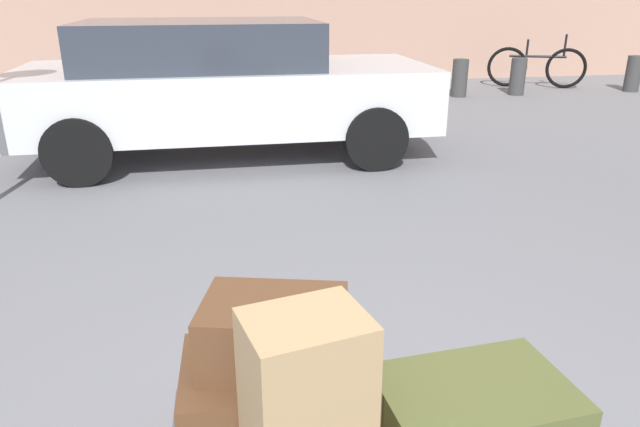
# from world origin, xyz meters

# --- Properties ---
(suitcase_brown_front_left) EXTENTS (0.62, 0.44, 0.26)m
(suitcase_brown_front_left) POSITION_xyz_m (-0.32, 0.14, 0.47)
(suitcase_brown_front_left) COLOR #51331E
(suitcase_brown_front_left) RESTS_ON luggage_cart
(suitcase_olive_rear_right) EXTENTS (0.62, 0.45, 0.25)m
(suitcase_olive_rear_right) POSITION_xyz_m (0.27, -0.08, 0.47)
(suitcase_olive_rear_right) COLOR #4C5128
(suitcase_olive_rear_right) RESTS_ON luggage_cart
(suitcase_tan_front_right) EXTENTS (0.37, 0.32, 0.59)m
(suitcase_tan_front_right) POSITION_xyz_m (-0.27, -0.17, 0.64)
(suitcase_tan_front_right) COLOR #9E7F56
(suitcase_tan_front_right) RESTS_ON luggage_cart
(duffel_bag_brown_topmost_pile) EXTENTS (0.51, 0.42, 0.22)m
(duffel_bag_brown_topmost_pile) POSITION_xyz_m (-0.32, 0.14, 0.70)
(duffel_bag_brown_topmost_pile) COLOR #51331E
(duffel_bag_brown_topmost_pile) RESTS_ON suitcase_brown_front_left
(parked_car) EXTENTS (4.33, 1.97, 1.42)m
(parked_car) POSITION_xyz_m (-0.43, 4.99, 0.76)
(parked_car) COLOR silver
(parked_car) RESTS_ON ground_plane
(bicycle_leaning) EXTENTS (1.66, 0.70, 0.96)m
(bicycle_leaning) POSITION_xyz_m (5.36, 8.86, 0.37)
(bicycle_leaning) COLOR black
(bicycle_leaning) RESTS_ON ground_plane
(bollard_kerb_near) EXTENTS (0.26, 0.26, 0.62)m
(bollard_kerb_near) POSITION_xyz_m (2.08, 8.14, 0.31)
(bollard_kerb_near) COLOR #383838
(bollard_kerb_near) RESTS_ON ground_plane
(bollard_kerb_mid) EXTENTS (0.26, 0.26, 0.62)m
(bollard_kerb_mid) POSITION_xyz_m (3.57, 8.14, 0.31)
(bollard_kerb_mid) COLOR #383838
(bollard_kerb_mid) RESTS_ON ground_plane
(bollard_kerb_far) EXTENTS (0.26, 0.26, 0.62)m
(bollard_kerb_far) POSITION_xyz_m (4.63, 8.14, 0.31)
(bollard_kerb_far) COLOR #383838
(bollard_kerb_far) RESTS_ON ground_plane
(bollard_corner) EXTENTS (0.26, 0.26, 0.62)m
(bollard_corner) POSITION_xyz_m (6.83, 8.14, 0.31)
(bollard_corner) COLOR #383838
(bollard_corner) RESTS_ON ground_plane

